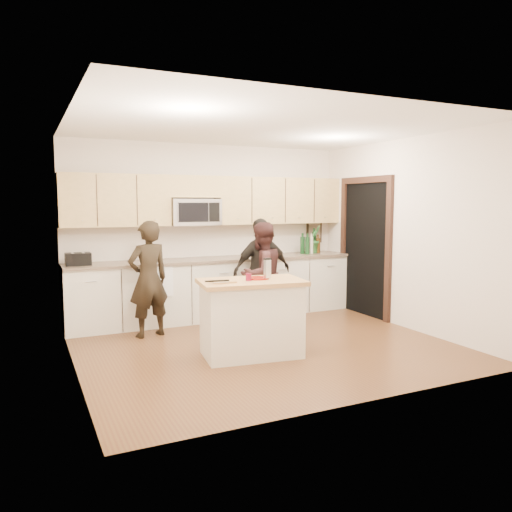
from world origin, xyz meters
name	(u,v)px	position (x,y,z in m)	size (l,w,h in m)	color
floor	(264,345)	(0.00, 0.00, 0.00)	(4.50, 4.50, 0.00)	#55381D
room_shell	(265,208)	(0.00, 0.00, 1.73)	(4.52, 4.02, 2.71)	beige
back_cabinetry	(216,288)	(0.00, 1.69, 0.47)	(4.50, 0.66, 0.94)	beige
upper_cabinetry	(214,199)	(0.03, 1.83, 1.84)	(4.50, 0.33, 0.75)	tan
microwave	(194,212)	(-0.31, 1.80, 1.65)	(0.76, 0.41, 0.40)	silver
doorway	(365,243)	(2.23, 0.90, 1.16)	(0.06, 1.25, 2.20)	black
framed_picture	(314,232)	(1.95, 1.98, 1.28)	(0.30, 0.03, 0.38)	black
dish_towel	(159,272)	(-0.95, 1.50, 0.80)	(0.34, 0.60, 0.48)	white
island	(251,318)	(-0.32, -0.31, 0.45)	(1.28, 0.86, 0.90)	beige
red_plate	(258,278)	(-0.22, -0.26, 0.91)	(0.27, 0.27, 0.02)	maroon
box_grater	(267,268)	(-0.13, -0.34, 1.04)	(0.08, 0.07, 0.23)	silver
drink_glass	(249,277)	(-0.37, -0.34, 0.94)	(0.07, 0.07, 0.09)	maroon
cutting_board	(224,282)	(-0.68, -0.35, 0.91)	(0.26, 0.16, 0.02)	#AD8748
tongs	(217,281)	(-0.77, -0.36, 0.93)	(0.27, 0.03, 0.02)	black
knife	(220,282)	(-0.76, -0.45, 0.92)	(0.19, 0.02, 0.01)	silver
toaster	(78,259)	(-2.02, 1.67, 1.02)	(0.33, 0.24, 0.17)	black
bottle_cluster	(310,243)	(1.69, 1.68, 1.12)	(0.38, 0.30, 0.42)	black
orchid	(314,239)	(1.79, 1.72, 1.18)	(0.26, 0.21, 0.48)	#2B6D2F
woman_left	(148,279)	(-1.21, 1.06, 0.78)	(0.57, 0.37, 1.56)	black
woman_center	(261,275)	(0.40, 0.90, 0.76)	(0.74, 0.57, 1.51)	black
woman_right	(262,271)	(0.50, 1.11, 0.78)	(0.92, 0.38, 1.56)	black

